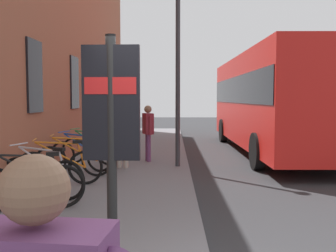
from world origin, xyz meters
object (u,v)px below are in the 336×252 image
at_px(bicycle_mid_rack, 42,177).
at_px(city_bus, 271,98).
at_px(pedestrian_by_facade, 148,127).
at_px(bicycle_far_end, 81,155).
at_px(bicycle_end_of_row, 29,186).
at_px(bicycle_under_window, 60,167).
at_px(bicycle_beside_lamp, 91,150).
at_px(transit_info_sign, 111,119).
at_px(bicycle_leaning_wall, 74,160).
at_px(pedestrian_near_bus, 122,126).
at_px(street_lamp, 178,52).

relative_size(bicycle_mid_rack, city_bus, 0.16).
bearing_deg(pedestrian_by_facade, bicycle_far_end, 134.14).
relative_size(bicycle_end_of_row, bicycle_under_window, 0.99).
bearing_deg(bicycle_beside_lamp, bicycle_under_window, 177.83).
bearing_deg(bicycle_mid_rack, bicycle_far_end, -1.76).
bearing_deg(transit_info_sign, pedestrian_by_facade, 0.90).
bearing_deg(bicycle_beside_lamp, bicycle_leaning_wall, 179.35).
bearing_deg(pedestrian_near_bus, bicycle_end_of_row, 165.45).
height_order(bicycle_far_end, city_bus, city_bus).
relative_size(bicycle_mid_rack, pedestrian_near_bus, 0.95).
xyz_separation_m(bicycle_end_of_row, city_bus, (7.62, -5.72, 1.41)).
bearing_deg(bicycle_end_of_row, bicycle_mid_rack, 4.22).
bearing_deg(bicycle_mid_rack, bicycle_under_window, -1.64).
xyz_separation_m(pedestrian_near_bus, street_lamp, (0.28, -1.43, 1.90)).
distance_m(bicycle_under_window, street_lamp, 4.28).
bearing_deg(bicycle_under_window, bicycle_leaning_wall, -5.14).
height_order(bicycle_leaning_wall, transit_info_sign, transit_info_sign).
distance_m(transit_info_sign, pedestrian_by_facade, 7.36).
distance_m(bicycle_far_end, transit_info_sign, 6.18).
xyz_separation_m(bicycle_mid_rack, street_lamp, (3.36, -2.48, 2.61)).
bearing_deg(bicycle_under_window, street_lamp, -46.14).
bearing_deg(bicycle_beside_lamp, city_bus, -60.12).
height_order(bicycle_far_end, pedestrian_near_bus, pedestrian_near_bus).
bearing_deg(bicycle_far_end, street_lamp, -73.63).
height_order(bicycle_mid_rack, city_bus, city_bus).
relative_size(pedestrian_by_facade, street_lamp, 0.32).
bearing_deg(bicycle_mid_rack, bicycle_end_of_row, -175.78).
xyz_separation_m(bicycle_under_window, pedestrian_by_facade, (3.17, -1.62, 0.58)).
relative_size(bicycle_under_window, bicycle_far_end, 1.03).
relative_size(bicycle_under_window, pedestrian_by_facade, 1.10).
height_order(bicycle_beside_lamp, pedestrian_by_facade, pedestrian_by_facade).
bearing_deg(transit_info_sign, bicycle_far_end, 16.08).
height_order(bicycle_beside_lamp, city_bus, city_bus).
distance_m(bicycle_mid_rack, pedestrian_by_facade, 4.52).
distance_m(transit_info_sign, street_lamp, 6.71).
bearing_deg(bicycle_far_end, bicycle_end_of_row, 179.59).
relative_size(transit_info_sign, pedestrian_by_facade, 1.51).
bearing_deg(bicycle_under_window, city_bus, -44.53).
bearing_deg(bicycle_beside_lamp, bicycle_mid_rack, 177.97).
relative_size(bicycle_beside_lamp, pedestrian_by_facade, 1.08).
distance_m(bicycle_far_end, city_bus, 7.22).
xyz_separation_m(bicycle_under_window, city_bus, (5.85, -5.75, 1.41)).
distance_m(bicycle_mid_rack, street_lamp, 4.92).
distance_m(bicycle_mid_rack, bicycle_far_end, 2.66).
distance_m(city_bus, street_lamp, 4.95).
height_order(bicycle_far_end, transit_info_sign, transit_info_sign).
distance_m(bicycle_leaning_wall, bicycle_far_end, 0.77).
distance_m(bicycle_end_of_row, bicycle_mid_rack, 0.77).
bearing_deg(pedestrian_near_bus, bicycle_under_window, 153.64).
bearing_deg(transit_info_sign, bicycle_end_of_row, 35.42).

